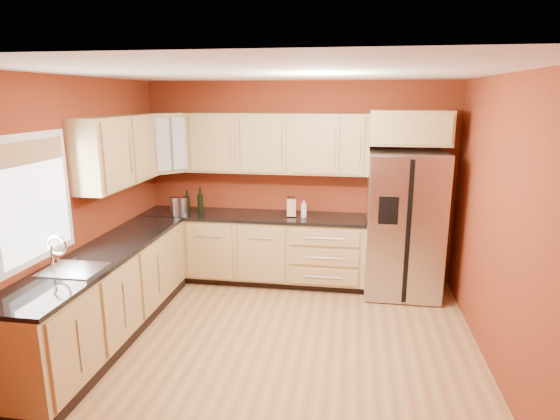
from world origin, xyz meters
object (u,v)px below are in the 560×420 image
Objects in this scene: canister_left at (175,205)px; knife_block at (291,208)px; refrigerator at (404,224)px; soap_dispenser at (304,209)px; wine_bottle_a at (200,200)px.

canister_left is 1.52m from knife_block.
knife_block is (-1.39, 0.05, 0.14)m from refrigerator.
soap_dispenser is at bearing -8.74° from knife_block.
wine_bottle_a reaches higher than canister_left.
soap_dispenser is (0.16, -0.01, -0.01)m from knife_block.
refrigerator is 2.92m from canister_left.
wine_bottle_a is (0.33, 0.05, 0.07)m from canister_left.
wine_bottle_a is 1.20m from knife_block.
canister_left is 1.68m from soap_dispenser.
soap_dispenser is at bearing 1.59° from canister_left.
soap_dispenser is at bearing 177.89° from refrigerator.
canister_left is at bearing -179.97° from refrigerator.
knife_block is at bearing 2.05° from canister_left.
refrigerator is at bearing -1.09° from wine_bottle_a.
canister_left is 0.94× the size of knife_block.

